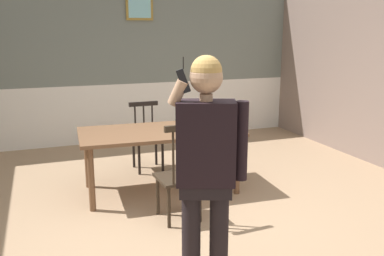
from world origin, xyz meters
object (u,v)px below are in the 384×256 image
Objects in this scene: chair_near_window at (147,137)px; chair_by_doorway at (180,175)px; person_figure at (207,160)px; dining_table at (160,137)px.

chair_near_window is 1.72m from chair_by_doorway.
person_figure is at bearing 83.94° from chair_near_window.
person_figure reaches higher than dining_table.
dining_table is at bearing 83.68° from chair_by_doorway.
chair_by_doorway is 0.60× the size of person_figure.
chair_near_window is 0.90× the size of chair_by_doorway.
chair_near_window reaches higher than dining_table.
chair_near_window is (0.05, 0.86, -0.21)m from dining_table.
dining_table is at bearing -75.82° from person_figure.
dining_table is 2.08m from person_figure.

